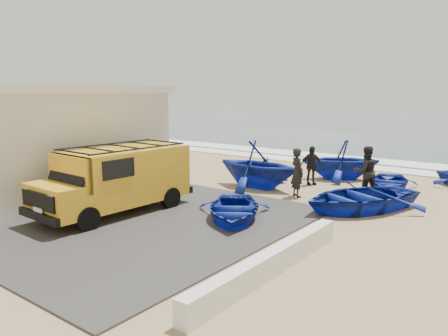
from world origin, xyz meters
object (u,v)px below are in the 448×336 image
Objects in this scene: boat_near_left at (233,209)px; parapet at (271,263)px; boat_mid_left at (257,164)px; fisherman_front at (297,173)px; boat_near_right at (359,197)px; boat_mid_right at (388,182)px; van at (117,177)px; fisherman_middle at (366,171)px; boat_far_left at (340,160)px; building at (20,139)px; fisherman_back at (311,165)px.

parapet is at bearing -75.98° from boat_near_left.
parapet is 4.27m from boat_near_left.
boat_mid_left is 1.99× the size of fisherman_front.
boat_mid_right is at bearing 119.47° from boat_near_right.
boat_mid_left is 1.17× the size of boat_mid_right.
van is at bearing 166.74° from boat_mid_left.
parapet is 9.04m from boat_mid_left.
fisherman_middle is (2.10, 1.65, 0.03)m from fisherman_front.
boat_near_left is 0.98× the size of boat_far_left.
boat_near_left is at bearing 122.40° from fisherman_front.
building is 1.75× the size of van.
fisherman_back is (-3.59, 9.27, 0.58)m from parapet.
boat_near_left is 6.14m from fisherman_middle.
fisherman_front is at bearing 113.66° from parapet.
boat_far_left is at bearing -97.58° from fisherman_middle.
parapet is 1.85× the size of boat_mid_right.
parapet is at bearing 49.90° from fisherman_middle.
boat_mid_left is at bearing 22.01° from fisherman_front.
boat_mid_left is 4.40m from fisherman_middle.
fisherman_back is at bearing -38.73° from boat_mid_left.
parapet is 10.26m from boat_mid_right.
boat_mid_right is at bearing 36.75° from boat_near_left.
fisherman_front is at bearing 54.52° from boat_near_left.
van is 2.81× the size of fisherman_front.
fisherman_back is (1.58, 1.89, -0.15)m from boat_mid_left.
boat_mid_right is at bearing -57.21° from boat_mid_left.
boat_mid_left is 1.92× the size of fisherman_middle.
parapet is 11.66m from boat_far_left.
parapet is at bearing -4.58° from building.
boat_far_left is (0.09, 8.35, 0.57)m from boat_near_left.
parapet is 3.49× the size of fisherman_back.
fisherman_back is (-0.56, 2.36, -0.10)m from fisherman_front.
van is 1.57× the size of boat_near_left.
parapet is 1.71× the size of boat_far_left.
fisherman_middle is (-0.93, 8.57, 0.72)m from parapet.
boat_mid_left is (1.57, 6.17, -0.22)m from van.
boat_mid_right is at bearing 37.70° from building.
fisherman_front is at bearing -141.36° from boat_mid_right.
boat_mid_right is 1.70× the size of fisherman_front.
building reaches higher than boat_mid_right.
van is at bearing -139.01° from boat_mid_right.
boat_mid_right is at bearing -31.56° from fisherman_back.
fisherman_back is at bearing 60.23° from boat_near_left.
boat_far_left is at bearing 47.32° from building.
boat_near_right is (-0.39, 6.46, 0.18)m from parapet.
boat_mid_left is at bearing 80.41° from boat_near_left.
building is 5.48× the size of fisherman_back.
boat_near_right is (6.35, 5.25, -0.77)m from van.
fisherman_middle is at bearing -107.53° from fisherman_front.
boat_near_right is 2.73m from fisherman_front.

